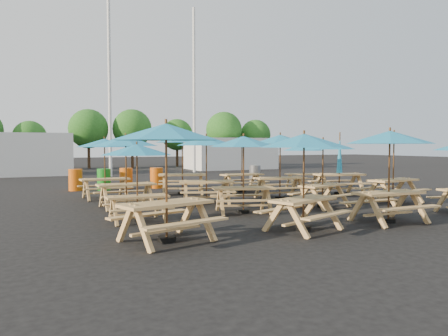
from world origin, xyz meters
name	(u,v)px	position (x,y,z in m)	size (l,w,h in m)	color
ground	(242,200)	(0.00, 0.00, 0.00)	(120.00, 120.00, 0.00)	black
picnic_unit_0	(166,138)	(-4.63, -5.43, 2.14)	(2.77, 2.77, 2.47)	tan
picnic_unit_1	(137,154)	(-4.58, -2.81, 1.78)	(1.94, 1.94, 2.05)	tan
picnic_unit_2	(126,145)	(-4.26, -0.17, 2.01)	(2.14, 2.14, 2.32)	tan
picnic_unit_3	(105,146)	(-4.43, 2.57, 1.96)	(2.13, 2.13, 2.27)	tan
picnic_unit_4	(304,146)	(-1.38, -5.69, 1.98)	(2.68, 2.68, 2.29)	tan
picnic_unit_5	(244,146)	(-1.38, -2.71, 1.98)	(2.61, 2.61, 2.29)	tan
picnic_unit_6	(206,144)	(-1.54, -0.32, 2.03)	(2.70, 2.70, 2.34)	tan
picnic_unit_7	(182,142)	(-1.29, 2.75, 2.15)	(2.86, 2.86, 2.47)	tan
picnic_unit_8	(390,142)	(1.27, -5.74, 2.08)	(2.22, 2.22, 2.39)	tan
picnic_unit_9	(323,148)	(1.47, -2.79, 1.91)	(2.50, 2.50, 2.20)	tan
picnic_unit_10	(280,143)	(1.44, -0.32, 2.09)	(2.53, 2.53, 2.41)	tan
picnic_unit_11	(242,145)	(1.31, 2.46, 2.00)	(2.18, 2.18, 2.31)	tan
picnic_unit_13	(394,141)	(4.36, -2.98, 2.13)	(2.54, 2.54, 2.46)	tan
picnic_unit_14	(339,169)	(4.41, -0.13, 1.04)	(2.30, 2.10, 2.53)	tan
picnic_unit_15	(303,150)	(4.55, 2.53, 1.79)	(2.34, 2.34, 2.06)	tan
waste_bin_0	(76,180)	(-5.07, 6.05, 0.48)	(0.59, 0.59, 0.95)	#D8580C
waste_bin_1	(104,179)	(-3.90, 5.74, 0.48)	(0.59, 0.59, 0.95)	#177E19
waste_bin_2	(126,178)	(-2.85, 6.01, 0.48)	(0.59, 0.59, 0.95)	#D8580C
waste_bin_3	(157,178)	(-1.52, 5.60, 0.48)	(0.59, 0.59, 0.95)	#D8580C
waste_bin_4	(255,174)	(3.91, 5.92, 0.48)	(0.59, 0.59, 0.95)	gray
mast_0	(109,81)	(-2.00, 14.00, 6.00)	(0.20, 0.20, 12.00)	silver
mast_1	(194,91)	(4.50, 16.00, 6.00)	(0.20, 0.20, 12.00)	silver
event_tent_0	(6,154)	(-8.00, 18.00, 1.40)	(8.00, 4.00, 2.80)	silver
event_tent_1	(231,153)	(9.00, 19.00, 1.30)	(7.00, 4.00, 2.60)	silver
tree_2	(30,137)	(-6.39, 23.65, 2.62)	(2.59, 2.59, 3.93)	#382314
tree_3	(88,129)	(-1.75, 24.72, 3.41)	(3.36, 3.36, 5.09)	#382314
tree_4	(132,129)	(1.90, 24.26, 3.46)	(3.41, 3.41, 5.17)	#382314
tree_5	(177,135)	(6.22, 24.67, 2.97)	(2.94, 2.94, 4.45)	#382314
tree_6	(224,130)	(10.23, 22.90, 3.43)	(3.38, 3.38, 5.13)	#382314
tree_7	(255,135)	(13.63, 22.92, 2.99)	(2.95, 2.95, 4.48)	#382314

